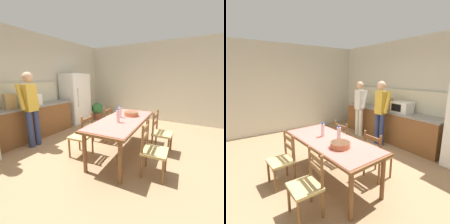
{
  "view_description": "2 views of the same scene",
  "coord_description": "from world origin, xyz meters",
  "views": [
    {
      "loc": [
        -2.58,
        -1.64,
        1.63
      ],
      "look_at": [
        0.13,
        -0.08,
        0.9
      ],
      "focal_mm": 24.0,
      "sensor_mm": 36.0,
      "label": 1
    },
    {
      "loc": [
        2.62,
        -1.85,
        1.91
      ],
      "look_at": [
        -0.09,
        -0.02,
        1.21
      ],
      "focal_mm": 28.0,
      "sensor_mm": 36.0,
      "label": 2
    }
  ],
  "objects": [
    {
      "name": "chair_side_far_left",
      "position": [
        -0.36,
        0.35,
        0.44
      ],
      "size": [
        0.47,
        0.45,
        0.91
      ],
      "rotation": [
        0.0,
        0.0,
        3.27
      ],
      "color": "brown",
      "rests_on": "ground"
    },
    {
      "name": "microwave",
      "position": [
        -0.28,
        2.21,
        1.04
      ],
      "size": [
        0.5,
        0.39,
        0.3
      ],
      "color": "white",
      "rests_on": "kitchen_counter"
    },
    {
      "name": "serving_bowl",
      "position": [
        0.49,
        -0.37,
        0.83
      ],
      "size": [
        0.32,
        0.32,
        0.09
      ],
      "color": "#9E6642",
      "rests_on": "dining_table"
    },
    {
      "name": "wall_left",
      "position": [
        -3.26,
        0.0,
        1.45
      ],
      "size": [
        0.12,
        5.2,
        2.9
      ],
      "primitive_type": "cube",
      "color": "beige",
      "rests_on": "ground"
    },
    {
      "name": "paper_bag",
      "position": [
        -0.77,
        2.2,
        1.07
      ],
      "size": [
        0.24,
        0.16,
        0.36
      ],
      "primitive_type": "cube",
      "color": "tan",
      "rests_on": "kitchen_counter"
    },
    {
      "name": "chair_side_near_left",
      "position": [
        -0.27,
        -1.08,
        0.44
      ],
      "size": [
        0.45,
        0.43,
        0.91
      ],
      "rotation": [
        0.0,
        0.0,
        0.07
      ],
      "color": "brown",
      "rests_on": "ground"
    },
    {
      "name": "wall_back",
      "position": [
        0.0,
        2.66,
        1.45
      ],
      "size": [
        6.52,
        0.12,
        2.9
      ],
      "primitive_type": "cube",
      "color": "beige",
      "rests_on": "ground"
    },
    {
      "name": "person_at_counter",
      "position": [
        -0.58,
        1.69,
        0.98
      ],
      "size": [
        0.44,
        0.3,
        1.75
      ],
      "rotation": [
        0.0,
        0.0,
        1.57
      ],
      "color": "navy",
      "rests_on": "ground"
    },
    {
      "name": "counter_splashback",
      "position": [
        -0.74,
        2.54,
        1.19
      ],
      "size": [
        3.21,
        0.03,
        0.6
      ],
      "primitive_type": "cube",
      "color": "beige",
      "rests_on": "kitchen_counter"
    },
    {
      "name": "bottle_off_centre",
      "position": [
        0.23,
        -0.22,
        0.9
      ],
      "size": [
        0.07,
        0.07,
        0.27
      ],
      "color": "silver",
      "rests_on": "dining_table"
    },
    {
      "name": "dining_table",
      "position": [
        0.14,
        -0.33,
        0.7
      ],
      "size": [
        2.06,
        0.99,
        0.78
      ],
      "rotation": [
        0.0,
        0.0,
        0.07
      ],
      "color": "brown",
      "rests_on": "ground"
    },
    {
      "name": "person_at_sink",
      "position": [
        -1.46,
        1.71,
        0.96
      ],
      "size": [
        0.43,
        0.3,
        1.71
      ],
      "rotation": [
        0.0,
        0.0,
        1.57
      ],
      "color": "silver",
      "rests_on": "ground"
    },
    {
      "name": "kitchen_counter",
      "position": [
        -0.74,
        2.23,
        0.45
      ],
      "size": [
        3.25,
        0.66,
        0.89
      ],
      "color": "brown",
      "rests_on": "ground"
    },
    {
      "name": "chair_side_near_right",
      "position": [
        0.64,
        -1.02,
        0.44
      ],
      "size": [
        0.42,
        0.4,
        0.91
      ],
      "rotation": [
        0.0,
        0.0,
        0.01
      ],
      "color": "brown",
      "rests_on": "ground"
    },
    {
      "name": "bottle_near_centre",
      "position": [
        -0.12,
        -0.35,
        0.9
      ],
      "size": [
        0.07,
        0.07,
        0.27
      ],
      "color": "silver",
      "rests_on": "dining_table"
    },
    {
      "name": "ground_plane",
      "position": [
        0.0,
        0.0,
        0.0
      ],
      "size": [
        8.32,
        8.32,
        0.0
      ],
      "primitive_type": "plane",
      "color": "#9E7A56"
    },
    {
      "name": "chair_side_far_right",
      "position": [
        0.54,
        0.42,
        0.44
      ],
      "size": [
        0.45,
        0.43,
        0.91
      ],
      "rotation": [
        0.0,
        0.0,
        3.21
      ],
      "color": "brown",
      "rests_on": "ground"
    }
  ]
}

